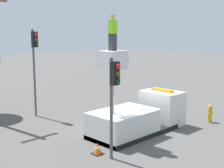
{
  "coord_description": "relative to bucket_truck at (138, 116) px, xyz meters",
  "views": [
    {
      "loc": [
        -12.51,
        -11.03,
        5.62
      ],
      "look_at": [
        -2.46,
        -0.8,
        3.18
      ],
      "focal_mm": 50.0,
      "sensor_mm": 36.0,
      "label": 1
    }
  ],
  "objects": [
    {
      "name": "ground_plane",
      "position": [
        -0.38,
        0.0,
        -0.93
      ],
      "size": [
        120.0,
        120.0,
        0.0
      ],
      "primitive_type": "plane",
      "color": "#565451"
    },
    {
      "name": "bucket_truck",
      "position": [
        0.0,
        0.0,
        0.0
      ],
      "size": [
        6.04,
        2.42,
        4.66
      ],
      "color": "black",
      "rests_on": "ground"
    },
    {
      "name": "worker",
      "position": [
        -2.01,
        0.0,
        4.61
      ],
      "size": [
        0.4,
        0.26,
        1.75
      ],
      "color": "#38383D",
      "rests_on": "bucket_truck"
    },
    {
      "name": "traffic_light_pole",
      "position": [
        -3.67,
        -1.76,
        2.28
      ],
      "size": [
        0.34,
        0.57,
        4.51
      ],
      "color": "#515156",
      "rests_on": "ground"
    },
    {
      "name": "traffic_light_across",
      "position": [
        -2.33,
        6.85,
        3.12
      ],
      "size": [
        0.34,
        0.57,
        5.74
      ],
      "color": "#515156",
      "rests_on": "ground"
    },
    {
      "name": "fire_hydrant",
      "position": [
        4.66,
        -1.89,
        -0.38
      ],
      "size": [
        0.51,
        0.27,
        1.11
      ],
      "color": "gold",
      "rests_on": "ground"
    },
    {
      "name": "traffic_cone_rear",
      "position": [
        -3.77,
        -0.79,
        -0.67
      ],
      "size": [
        0.48,
        0.48,
        0.55
      ],
      "color": "black",
      "rests_on": "ground"
    }
  ]
}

